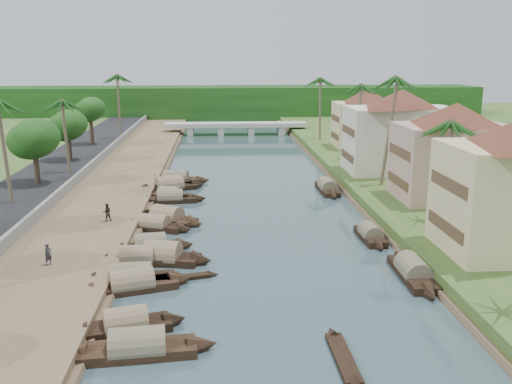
{
  "coord_description": "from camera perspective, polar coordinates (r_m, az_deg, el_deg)",
  "views": [
    {
      "loc": [
        -3.64,
        -41.1,
        15.48
      ],
      "look_at": [
        0.14,
        14.71,
        2.0
      ],
      "focal_mm": 40.0,
      "sensor_mm": 36.0,
      "label": 1
    }
  ],
  "objects": [
    {
      "name": "sampan_4",
      "position": [
        44.4,
        -11.79,
        -6.59
      ],
      "size": [
        7.46,
        1.99,
        2.13
      ],
      "rotation": [
        0.0,
        0.0,
        0.03
      ],
      "color": "black",
      "rests_on": "ground"
    },
    {
      "name": "sampan_10",
      "position": [
        63.62,
        -8.64,
        -0.31
      ],
      "size": [
        6.83,
        3.69,
        1.91
      ],
      "rotation": [
        0.0,
        0.0,
        -0.36
      ],
      "color": "black",
      "rests_on": "ground"
    },
    {
      "name": "canoe_0",
      "position": [
        31.22,
        8.72,
        -16.14
      ],
      "size": [
        1.0,
        6.94,
        0.92
      ],
      "rotation": [
        0.0,
        0.0,
        1.58
      ],
      "color": "black",
      "rests_on": "ground"
    },
    {
      "name": "building_mid",
      "position": [
        60.68,
        19.15,
        3.94
      ],
      "size": [
        14.11,
        14.11,
        9.7
      ],
      "color": "tan",
      "rests_on": "right_bank"
    },
    {
      "name": "sampan_1",
      "position": [
        34.3,
        -12.89,
        -12.88
      ],
      "size": [
        7.35,
        3.45,
        2.15
      ],
      "rotation": [
        0.0,
        0.0,
        0.26
      ],
      "color": "black",
      "rests_on": "ground"
    },
    {
      "name": "sampan_6",
      "position": [
        47.03,
        -10.51,
        -5.37
      ],
      "size": [
        7.38,
        2.94,
        2.16
      ],
      "rotation": [
        0.0,
        0.0,
        0.18
      ],
      "color": "black",
      "rests_on": "ground"
    },
    {
      "name": "left_bank",
      "position": [
        64.14,
        -14.87,
        -0.51
      ],
      "size": [
        10.0,
        180.0,
        0.8
      ],
      "primitive_type": "cube",
      "color": "brown",
      "rests_on": "ground"
    },
    {
      "name": "treeline",
      "position": [
        141.61,
        -2.42,
        8.89
      ],
      "size": [
        120.0,
        14.0,
        8.0
      ],
      "color": "#163B10",
      "rests_on": "ground"
    },
    {
      "name": "sampan_5",
      "position": [
        44.49,
        -9.34,
        -6.42
      ],
      "size": [
        8.2,
        3.75,
        2.51
      ],
      "rotation": [
        0.0,
        0.0,
        -0.23
      ],
      "color": "black",
      "rests_on": "ground"
    },
    {
      "name": "bridge",
      "position": [
        113.99,
        -2.03,
        6.61
      ],
      "size": [
        28.0,
        4.0,
        2.4
      ],
      "color": "#B0AFA5",
      "rests_on": "ground"
    },
    {
      "name": "palm_5",
      "position": [
        59.43,
        -24.15,
        8.04
      ],
      "size": [
        3.2,
        3.2,
        11.36
      ],
      "color": "#72614C",
      "rests_on": "ground"
    },
    {
      "name": "sampan_8",
      "position": [
        54.62,
        -8.88,
        -2.62
      ],
      "size": [
        7.89,
        5.62,
        2.45
      ],
      "rotation": [
        0.0,
        0.0,
        -0.52
      ],
      "color": "black",
      "rests_on": "ground"
    },
    {
      "name": "sampan_9",
      "position": [
        62.04,
        -8.59,
        -0.66
      ],
      "size": [
        8.07,
        2.06,
        2.05
      ],
      "rotation": [
        0.0,
        0.0,
        0.06
      ],
      "color": "black",
      "rests_on": "ground"
    },
    {
      "name": "tree_6",
      "position": [
        76.29,
        17.49,
        5.72
      ],
      "size": [
        4.67,
        4.67,
        6.71
      ],
      "color": "#4C382B",
      "rests_on": "ground"
    },
    {
      "name": "retaining_wall",
      "position": [
        64.86,
        -18.57,
        0.25
      ],
      "size": [
        0.4,
        180.0,
        1.1
      ],
      "primitive_type": "cube",
      "color": "slate",
      "rests_on": "left_bank"
    },
    {
      "name": "building_distant",
      "position": [
        92.68,
        11.01,
        7.36
      ],
      "size": [
        12.62,
        12.62,
        9.2
      ],
      "color": "beige",
      "rests_on": "right_bank"
    },
    {
      "name": "sampan_12",
      "position": [
        71.9,
        -8.0,
        1.32
      ],
      "size": [
        8.92,
        3.18,
        2.1
      ],
      "rotation": [
        0.0,
        0.0,
        -0.19
      ],
      "color": "black",
      "rests_on": "ground"
    },
    {
      "name": "palm_3",
      "position": [
        81.12,
        10.31,
        10.24
      ],
      "size": [
        3.2,
        3.2,
        11.7
      ],
      "color": "#72614C",
      "rests_on": "ground"
    },
    {
      "name": "person_near",
      "position": [
        43.63,
        -20.07,
        -5.88
      ],
      "size": [
        0.66,
        0.68,
        1.57
      ],
      "primitive_type": "imported",
      "rotation": [
        0.0,
        0.0,
        0.87
      ],
      "color": "#2C2B34",
      "rests_on": "left_bank"
    },
    {
      "name": "tree_5",
      "position": [
        96.03,
        -16.26,
        7.85
      ],
      "size": [
        4.36,
        4.36,
        7.35
      ],
      "color": "#4C382B",
      "rests_on": "ground"
    },
    {
      "name": "palm_2",
      "position": [
        64.63,
        13.12,
        10.73
      ],
      "size": [
        3.2,
        3.2,
        13.34
      ],
      "color": "#72614C",
      "rests_on": "ground"
    },
    {
      "name": "tree_3",
      "position": [
        68.1,
        -21.31,
        4.9
      ],
      "size": [
        5.13,
        5.13,
        7.11
      ],
      "color": "#4C382B",
      "rests_on": "ground"
    },
    {
      "name": "palm_1",
      "position": [
        51.91,
        18.51,
        6.36
      ],
      "size": [
        3.2,
        3.2,
        10.15
      ],
      "color": "#72614C",
      "rests_on": "ground"
    },
    {
      "name": "canoe_2",
      "position": [
        62.27,
        -8.46,
        -0.9
      ],
      "size": [
        5.98,
        1.52,
        0.86
      ],
      "rotation": [
        0.0,
        0.0,
        -0.11
      ],
      "color": "black",
      "rests_on": "ground"
    },
    {
      "name": "ground",
      "position": [
        44.07,
        1.12,
        -7.02
      ],
      "size": [
        220.0,
        220.0,
        0.0
      ],
      "primitive_type": "plane",
      "color": "#374C53",
      "rests_on": "ground"
    },
    {
      "name": "road",
      "position": [
        66.23,
        -22.12,
        -0.36
      ],
      "size": [
        8.0,
        180.0,
        1.4
      ],
      "primitive_type": "cube",
      "color": "black",
      "rests_on": "ground"
    },
    {
      "name": "palm_6",
      "position": [
        72.89,
        -18.66,
        8.45
      ],
      "size": [
        3.2,
        3.2,
        10.24
      ],
      "color": "#72614C",
      "rests_on": "ground"
    },
    {
      "name": "canoe_1",
      "position": [
        41.17,
        -6.75,
        -8.48
      ],
      "size": [
        4.43,
        1.71,
        0.71
      ],
      "rotation": [
        0.0,
        0.0,
        0.24
      ],
      "color": "black",
      "rests_on": "ground"
    },
    {
      "name": "sampan_7",
      "position": [
        52.63,
        -10.11,
        -3.31
      ],
      "size": [
        7.49,
        4.08,
        2.01
      ],
      "rotation": [
        0.0,
        0.0,
        -0.37
      ],
      "color": "black",
      "rests_on": "ground"
    },
    {
      "name": "building_far",
      "position": [
        73.28,
        14.23,
        6.01
      ],
      "size": [
        15.59,
        15.59,
        10.2
      ],
      "color": "white",
      "rests_on": "right_bank"
    },
    {
      "name": "sampan_11",
      "position": [
        67.64,
        -8.66,
        0.53
      ],
      "size": [
        9.11,
        5.19,
        2.54
      ],
      "rotation": [
        0.0,
        0.0,
        0.38
      ],
      "color": "black",
      "rests_on": "ground"
    },
    {
      "name": "sampan_16",
      "position": [
        66.75,
        7.17,
        0.4
      ],
      "size": [
        1.98,
        8.99,
        2.19
      ],
      "rotation": [
        0.0,
        0.0,
        1.58
      ],
      "color": "black",
      "rests_on": "ground"
    },
    {
      "name": "right_bank",
      "position": [
        66.84,
        16.03,
        0.15
      ],
      "size": [
        16.0,
        180.0,
        1.2
      ],
      "primitive_type": "cube",
      "color": "#355522",
      "rests_on": "ground"
    },
    {
      "name": "sampan_13",
      "position": [
        69.57,
        -8.3,
        0.89
      ],
      "size": [
        6.97,
        1.86,
        1.93
      ],
      "rotation": [
        0.0,
        0.0,
        -0.05
      ],
      "color": "black",
      "rests_on": "ground"
    },
    {
      "name": "sampan_3",
      "position": [
        40.87,
        -12.32,
        -8.41
      ],
      "size": [
        8.28,
        2.14,
        2.21
      ],
      "rotation": [
        0.0,
        0.0,
        0.04
      ],
      "color": "black",
      "rests_on": "ground"
    },
    {
      "name": "sampan_14",
      "position": [
        42.5,
        15.42,
        -7.73
      ],
      "size": [
        2.04,
        9.29,
        2.24
      ],
      "rotation": [
        0.0,
        0.0,
        1.55
      ],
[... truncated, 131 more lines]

